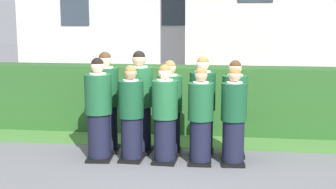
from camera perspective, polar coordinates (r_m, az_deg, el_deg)
The scene contains 13 objects.
ground_plane at distance 7.51m, azimuth -0.24°, elevation -8.23°, with size 60.00×60.00×0.00m, color slate.
student_front_row_0 at distance 7.49m, azimuth -8.53°, elevation -2.11°, with size 0.43×0.51×1.66m.
student_front_row_1 at distance 7.41m, azimuth -4.55°, elevation -2.62°, with size 0.40×0.45×1.54m.
student_front_row_2 at distance 7.29m, azimuth -0.39°, elevation -2.71°, with size 0.41×0.50×1.56m.
student_front_row_3 at distance 7.25m, azimuth 4.03°, elevation -2.95°, with size 0.40×0.45×1.53m.
student_front_row_4 at distance 7.27m, azimuth 8.08°, elevation -2.97°, with size 0.40×0.47×1.53m.
student_rear_row_0 at distance 7.97m, azimuth -7.64°, elevation -1.19°, with size 0.45×0.55×1.71m.
student_rear_row_1 at distance 7.84m, azimuth -3.52°, elevation -1.22°, with size 0.45×0.52×1.73m.
student_rear_row_2 at distance 7.77m, azimuth 0.25°, elevation -1.86°, with size 0.41×0.47×1.58m.
student_rear_row_3 at distance 7.74m, azimuth 4.24°, elevation -1.68°, with size 0.43×0.48×1.66m.
student_rear_row_4 at distance 7.71m, azimuth 8.15°, elevation -2.00°, with size 0.42×0.51×1.60m.
hedge at distance 9.29m, azimuth 1.44°, elevation -0.56°, with size 8.37×0.70×1.32m.
lawn_strip at distance 8.66m, azimuth 0.86°, elevation -5.76°, with size 8.37×0.90×0.01m, color #477A38.
Camera 1 is at (0.97, -7.08, 2.30)m, focal length 49.54 mm.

